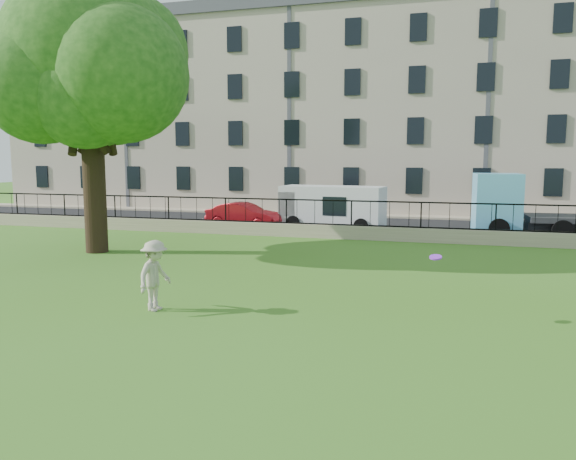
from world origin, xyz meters
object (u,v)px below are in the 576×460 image
(man, at_px, (155,276))
(white_van, at_px, (332,207))
(tree, at_px, (87,63))
(frisbee, at_px, (436,257))
(blue_truck, at_px, (553,205))
(red_sedan, at_px, (244,215))

(man, bearing_deg, white_van, 3.81)
(tree, distance_m, man, 11.31)
(man, relative_size, frisbee, 6.18)
(frisbee, distance_m, blue_truck, 16.03)
(tree, bearing_deg, man, -46.32)
(frisbee, bearing_deg, man, -171.07)
(tree, distance_m, red_sedan, 11.02)
(man, distance_m, red_sedan, 15.78)
(frisbee, bearing_deg, blue_truck, 73.21)
(tree, relative_size, white_van, 2.04)
(red_sedan, bearing_deg, tree, 167.37)
(blue_truck, bearing_deg, tree, -155.24)
(red_sedan, bearing_deg, man, -160.65)
(tree, height_order, frisbee, tree)
(tree, bearing_deg, white_van, 52.61)
(frisbee, relative_size, red_sedan, 0.07)
(man, distance_m, white_van, 16.36)
(red_sedan, bearing_deg, blue_truck, -80.22)
(man, height_order, white_van, white_van)
(red_sedan, distance_m, white_van, 4.55)
(white_van, distance_m, blue_truck, 10.22)
(man, xyz_separation_m, white_van, (0.74, 16.34, 0.25))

